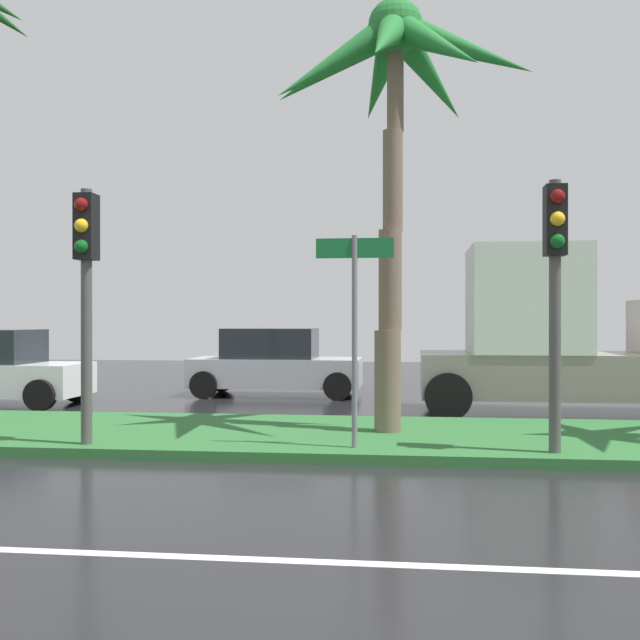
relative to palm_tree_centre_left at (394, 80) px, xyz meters
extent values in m
cube|color=black|center=(0.10, 0.68, -5.93)|extent=(90.00, 42.00, 0.10)
cube|color=white|center=(0.10, -6.32, -5.87)|extent=(81.00, 0.14, 0.01)
cube|color=#2D6B33|center=(0.10, -0.32, -5.80)|extent=(85.50, 4.00, 0.15)
cylinder|color=#725C4C|center=(-0.10, -0.20, -4.91)|extent=(0.43, 0.43, 1.63)
cylinder|color=#725C4C|center=(-0.06, -0.13, -3.28)|extent=(0.38, 0.38, 1.63)
cylinder|color=#725C4C|center=(-0.02, -0.05, -1.65)|extent=(0.33, 0.33, 1.63)
cylinder|color=#725C4C|center=(0.02, 0.02, -0.02)|extent=(0.27, 0.27, 1.63)
sphere|color=#227430|center=(0.02, 0.02, 0.90)|extent=(0.90, 0.90, 0.90)
cone|color=#227430|center=(1.11, -0.09, 0.44)|extent=(2.44, 0.80, 1.43)
cone|color=#227430|center=(0.59, 0.91, 0.36)|extent=(1.75, 2.29, 1.57)
cone|color=#227430|center=(-0.26, 1.07, 0.42)|extent=(1.16, 2.45, 1.46)
cone|color=#227430|center=(-1.01, 0.35, 0.42)|extent=(2.44, 1.27, 1.47)
cone|color=#227430|center=(-0.90, -0.34, 0.25)|extent=(2.33, 1.35, 1.76)
cone|color=#227430|center=(-0.10, -1.00, 0.32)|extent=(0.83, 2.39, 1.64)
cone|color=#227430|center=(0.62, -0.80, 0.29)|extent=(1.82, 2.21, 1.69)
cylinder|color=#4C4C47|center=(-4.41, -1.94, -3.87)|extent=(0.16, 0.16, 3.70)
cube|color=black|center=(-4.41, -1.94, -2.57)|extent=(0.28, 0.32, 0.96)
sphere|color=maroon|center=(-4.41, -2.11, -2.27)|extent=(0.20, 0.20, 0.20)
sphere|color=yellow|center=(-4.41, -2.11, -2.57)|extent=(0.20, 0.20, 0.20)
sphere|color=#0F591E|center=(-4.41, -2.11, -2.87)|extent=(0.20, 0.20, 0.20)
cylinder|color=#4C4C47|center=(2.22, -1.84, -3.87)|extent=(0.16, 0.16, 3.71)
cube|color=black|center=(2.22, -1.84, -2.57)|extent=(0.28, 0.32, 0.96)
sphere|color=maroon|center=(2.22, -2.01, -2.27)|extent=(0.20, 0.20, 0.20)
sphere|color=yellow|center=(2.22, -2.01, -2.57)|extent=(0.20, 0.20, 0.20)
sphere|color=#0F591E|center=(2.22, -2.01, -2.87)|extent=(0.20, 0.20, 0.20)
cylinder|color=slate|center=(-0.52, -1.77, -4.23)|extent=(0.08, 0.08, 3.00)
cube|color=#146B2D|center=(-0.52, -1.77, -2.91)|extent=(1.10, 0.03, 0.28)
cylinder|color=black|center=(-7.55, 4.57, -5.54)|extent=(0.68, 0.22, 0.68)
cylinder|color=black|center=(-7.55, 2.77, -5.54)|extent=(0.68, 0.22, 0.68)
cube|color=silver|center=(-3.12, 6.49, -5.28)|extent=(4.30, 1.76, 0.72)
cube|color=#1E2328|center=(-3.27, 6.49, -4.54)|extent=(2.30, 1.58, 0.76)
cylinder|color=black|center=(-1.47, 7.39, -5.54)|extent=(0.68, 0.22, 0.68)
cylinder|color=black|center=(-1.47, 5.59, -5.54)|extent=(0.68, 0.22, 0.68)
cylinder|color=black|center=(-4.77, 7.39, -5.54)|extent=(0.68, 0.22, 0.68)
cylinder|color=black|center=(-4.77, 5.59, -5.54)|extent=(0.68, 0.22, 0.68)
cube|color=gray|center=(3.70, 3.60, -5.07)|extent=(6.40, 2.30, 0.90)
cube|color=silver|center=(2.65, 3.60, -3.52)|extent=(2.30, 2.35, 2.20)
cylinder|color=black|center=(1.00, 4.77, -5.42)|extent=(0.92, 0.30, 0.92)
cylinder|color=black|center=(1.00, 2.43, -5.42)|extent=(0.92, 0.30, 0.92)
camera|label=1|loc=(0.25, -12.35, -3.90)|focal=42.14mm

